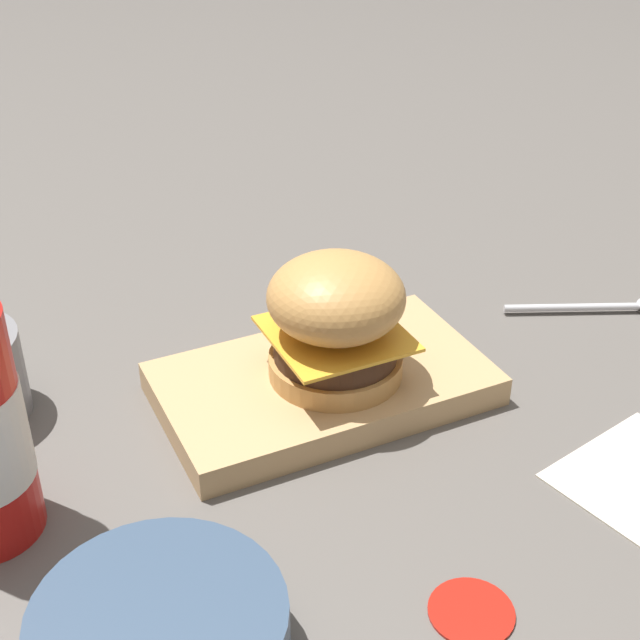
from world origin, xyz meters
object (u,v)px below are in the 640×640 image
Objects in this scene: side_bowl at (161,637)px; spoon at (640,305)px; burger at (336,318)px; serving_board at (320,385)px.

spoon is at bearing 19.61° from side_bowl.
burger is 0.34m from spoon.
burger is at bearing -33.25° from serving_board.
serving_board is 0.28m from side_bowl.
serving_board is at bearing -157.41° from spoon.
burger is (0.01, -0.01, 0.07)m from serving_board.
spoon is (0.33, -0.00, -0.07)m from burger.
spoon is (0.53, 0.19, -0.02)m from side_bowl.
burger is 0.64× the size of spoon.
side_bowl is at bearing -134.65° from serving_board.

